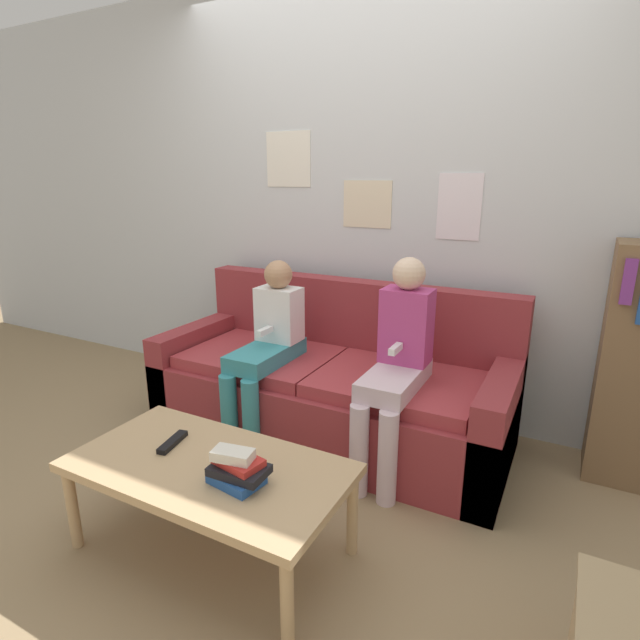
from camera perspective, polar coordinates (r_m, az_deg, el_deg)
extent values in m
plane|color=#937A56|center=(2.61, -4.12, -17.48)|extent=(10.00, 10.00, 0.00)
cube|color=silver|center=(3.09, 5.65, 13.36)|extent=(8.00, 0.06, 2.60)
cube|color=white|center=(3.30, -3.65, 17.86)|extent=(0.32, 0.00, 0.33)
cube|color=beige|center=(3.06, 5.40, 13.04)|extent=(0.31, 0.00, 0.27)
cube|color=silver|center=(2.89, 15.63, 12.35)|extent=(0.24, 0.00, 0.36)
cube|color=maroon|center=(2.88, 0.94, -9.61)|extent=(1.98, 0.81, 0.38)
cube|color=maroon|center=(3.01, 3.85, 0.19)|extent=(1.98, 0.14, 0.47)
cube|color=maroon|center=(3.33, -13.32, -4.92)|extent=(0.14, 0.81, 0.54)
cube|color=maroon|center=(2.61, 19.63, -11.57)|extent=(0.14, 0.81, 0.54)
cube|color=#A1343A|center=(2.97, -6.61, -4.20)|extent=(0.83, 0.65, 0.07)
cube|color=#A1343A|center=(2.61, 8.90, -7.16)|extent=(0.83, 0.65, 0.07)
cube|color=tan|center=(2.03, -12.66, -16.13)|extent=(1.08, 0.57, 0.04)
cylinder|color=tan|center=(2.33, -26.44, -18.68)|extent=(0.04, 0.04, 0.35)
cylinder|color=tan|center=(1.77, -3.78, -29.74)|extent=(0.04, 0.04, 0.35)
cylinder|color=tan|center=(2.59, -17.54, -14.05)|extent=(0.04, 0.04, 0.35)
cylinder|color=tan|center=(2.09, 3.72, -21.23)|extent=(0.04, 0.04, 0.35)
cylinder|color=teal|center=(2.72, -10.32, -10.70)|extent=(0.09, 0.09, 0.45)
cylinder|color=teal|center=(2.65, -7.88, -11.42)|extent=(0.09, 0.09, 0.45)
cube|color=teal|center=(2.77, -6.17, -3.93)|extent=(0.23, 0.50, 0.09)
cube|color=white|center=(2.82, -4.68, 0.69)|extent=(0.24, 0.16, 0.30)
sphere|color=tan|center=(2.77, -4.79, 5.20)|extent=(0.16, 0.16, 0.16)
cube|color=white|center=(2.72, -6.35, -1.29)|extent=(0.03, 0.12, 0.03)
cylinder|color=silver|center=(2.38, 4.46, -14.64)|extent=(0.09, 0.09, 0.45)
cylinder|color=silver|center=(2.34, 7.72, -15.38)|extent=(0.09, 0.09, 0.45)
cube|color=silver|center=(2.45, 8.54, -6.69)|extent=(0.23, 0.50, 0.09)
cube|color=#B73D7F|center=(2.50, 9.85, -0.66)|extent=(0.24, 0.16, 0.37)
sphere|color=beige|center=(2.44, 10.14, 5.23)|extent=(0.16, 0.16, 0.16)
cube|color=white|center=(2.39, 8.63, -3.29)|extent=(0.03, 0.12, 0.03)
cube|color=black|center=(2.18, -16.49, -13.23)|extent=(0.07, 0.17, 0.02)
cube|color=#23519E|center=(1.89, -9.53, -17.43)|extent=(0.20, 0.15, 0.04)
cube|color=black|center=(1.87, -9.22, -16.57)|extent=(0.21, 0.14, 0.03)
cube|color=red|center=(1.86, -9.30, -15.67)|extent=(0.19, 0.14, 0.03)
cube|color=silver|center=(1.84, -9.93, -14.95)|extent=(0.16, 0.10, 0.04)
cube|color=#7A3389|center=(2.53, 31.79, 3.73)|extent=(0.05, 0.02, 0.20)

